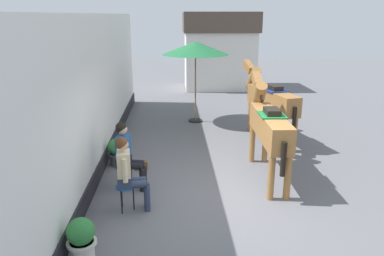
% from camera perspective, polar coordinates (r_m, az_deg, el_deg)
% --- Properties ---
extents(ground_plane, '(40.00, 40.00, 0.00)m').
position_cam_1_polar(ground_plane, '(10.13, 1.76, -2.73)').
color(ground_plane, slate).
extents(pub_facade_wall, '(0.34, 14.00, 3.40)m').
position_cam_1_polar(pub_facade_wall, '(8.42, -14.90, 3.56)').
color(pub_facade_wall, white).
rests_on(pub_facade_wall, ground_plane).
extents(distant_cottage, '(3.40, 2.60, 3.50)m').
position_cam_1_polar(distant_cottage, '(18.20, 4.14, 11.73)').
color(distant_cottage, silver).
rests_on(distant_cottage, ground_plane).
extents(seated_visitor_near, '(0.61, 0.49, 1.39)m').
position_cam_1_polar(seated_visitor_near, '(6.72, -9.66, -6.27)').
color(seated_visitor_near, '#194C99').
rests_on(seated_visitor_near, ground_plane).
extents(seated_visitor_far, '(0.61, 0.48, 1.39)m').
position_cam_1_polar(seated_visitor_far, '(7.55, -9.84, -3.65)').
color(seated_visitor_far, '#194C99').
rests_on(seated_visitor_far, ground_plane).
extents(saddled_horse_near, '(0.51, 3.00, 2.06)m').
position_cam_1_polar(saddled_horse_near, '(8.08, 11.47, 0.47)').
color(saddled_horse_near, '#9E6B38').
rests_on(saddled_horse_near, ground_plane).
extents(saddled_horse_far, '(1.03, 2.94, 2.06)m').
position_cam_1_polar(saddled_horse_far, '(10.64, 11.67, 4.36)').
color(saddled_horse_far, '#9E6B38').
rests_on(saddled_horse_far, ground_plane).
extents(flower_planter_near, '(0.43, 0.43, 0.64)m').
position_cam_1_polar(flower_planter_near, '(5.80, -16.37, -15.66)').
color(flower_planter_near, beige).
rests_on(flower_planter_near, ground_plane).
extents(flower_planter_far, '(0.43, 0.43, 0.64)m').
position_cam_1_polar(flower_planter_far, '(8.96, -11.25, -3.44)').
color(flower_planter_far, '#4C4C51').
rests_on(flower_planter_far, ground_plane).
extents(cafe_parasol, '(2.10, 2.10, 2.58)m').
position_cam_1_polar(cafe_parasol, '(12.03, 0.54, 11.91)').
color(cafe_parasol, black).
rests_on(cafe_parasol, ground_plane).
extents(satchel_bag, '(0.28, 0.13, 0.20)m').
position_cam_1_polar(satchel_bag, '(8.67, -7.67, -5.61)').
color(satchel_bag, brown).
rests_on(satchel_bag, ground_plane).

